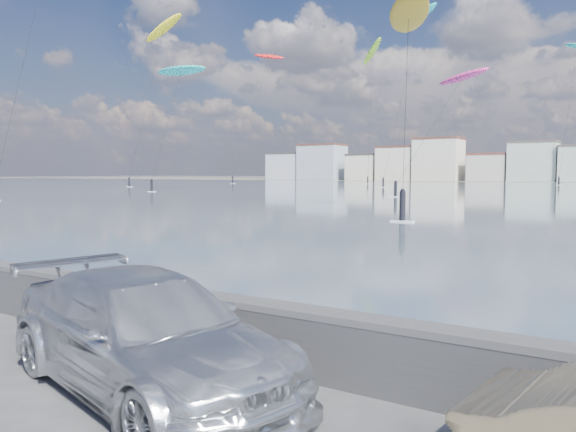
% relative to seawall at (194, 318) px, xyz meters
% --- Properties ---
extents(ground, '(700.00, 700.00, 0.00)m').
position_rel_seawall_xyz_m(ground, '(0.00, -2.70, -0.58)').
color(ground, '#333335').
rests_on(ground, ground).
extents(seawall, '(400.00, 0.36, 1.08)m').
position_rel_seawall_xyz_m(seawall, '(0.00, 0.00, 0.00)').
color(seawall, '#28282B').
rests_on(seawall, ground).
extents(car_silver, '(5.77, 3.54, 1.56)m').
position_rel_seawall_xyz_m(car_silver, '(0.49, -1.51, 0.20)').
color(car_silver, silver).
rests_on(car_silver, ground).
extents(kitesurfer_2, '(8.72, 13.62, 38.49)m').
position_rel_seawall_xyz_m(kitesurfer_2, '(-54.62, 133.26, 33.96)').
color(kitesurfer_2, '#8CD826').
rests_on(kitesurfer_2, ground).
extents(kitesurfer_3, '(10.16, 20.14, 17.02)m').
position_rel_seawall_xyz_m(kitesurfer_3, '(-14.68, 71.56, 15.20)').
color(kitesurfer_3, '#E5338C').
rests_on(kitesurfer_3, ground).
extents(kitesurfer_5, '(8.03, 10.73, 36.45)m').
position_rel_seawall_xyz_m(kitesurfer_5, '(-31.65, 103.47, 32.48)').
color(kitesurfer_5, '#19BFBF').
rests_on(kitesurfer_5, ground).
extents(kitesurfer_8, '(9.53, 17.64, 36.59)m').
position_rel_seawall_xyz_m(kitesurfer_8, '(-81.53, 124.22, 33.84)').
color(kitesurfer_8, red).
rests_on(kitesurfer_8, ground).
extents(kitesurfer_9, '(8.56, 10.67, 35.94)m').
position_rel_seawall_xyz_m(kitesurfer_9, '(-78.23, 80.15, 31.71)').
color(kitesurfer_9, yellow).
rests_on(kitesurfer_9, ground).
extents(kitesurfer_11, '(7.80, 15.71, 15.81)m').
position_rel_seawall_xyz_m(kitesurfer_11, '(-9.19, 35.15, 14.27)').
color(kitesurfer_11, '#BF8C19').
rests_on(kitesurfer_11, ground).
extents(kitesurfer_13, '(10.96, 8.53, 19.85)m').
position_rel_seawall_xyz_m(kitesurfer_13, '(-55.70, 60.63, 18.21)').
color(kitesurfer_13, '#19BFBF').
rests_on(kitesurfer_13, ground).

